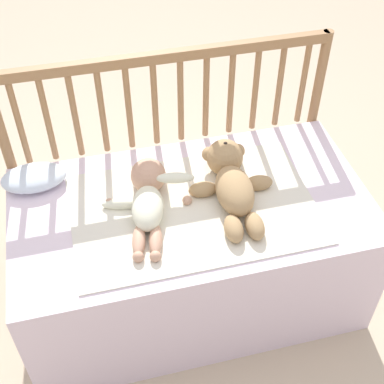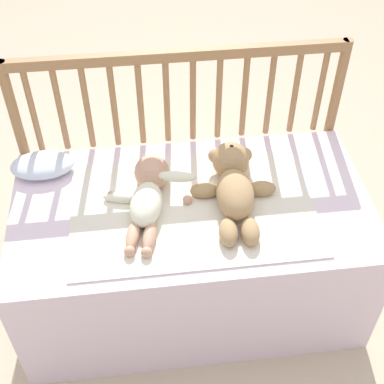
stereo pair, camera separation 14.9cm
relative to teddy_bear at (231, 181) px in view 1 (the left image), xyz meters
The scene contains 7 objects.
ground_plane 0.55m from the teddy_bear, behind, with size 12.00×12.00×0.00m, color #C6B293.
crib_mattress 0.33m from the teddy_bear, behind, with size 1.18×0.64×0.48m.
crib_rail 0.36m from the teddy_bear, 113.46° to the left, with size 1.18×0.04×0.85m.
blanket 0.16m from the teddy_bear, 161.96° to the right, with size 0.78×0.50×0.01m.
teddy_bear is the anchor object (origin of this frame).
baby 0.28m from the teddy_bear, behind, with size 0.31×0.38×0.12m.
small_pillow 0.66m from the teddy_bear, 162.62° to the left, with size 0.22×0.14×0.06m.
Camera 1 is at (-0.29, -1.19, 1.73)m, focal length 50.00 mm.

